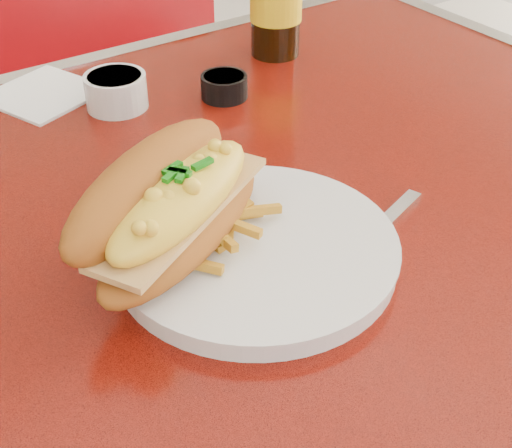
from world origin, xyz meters
TOP-DOWN VIEW (x-y plane):
  - diner_table at (0.00, 0.00)m, footprint 1.23×0.83m
  - booth_bench_far at (0.00, 0.81)m, footprint 1.20×0.51m
  - dinner_plate at (-0.02, -0.11)m, footprint 0.27×0.27m
  - mac_hoagie at (-0.08, -0.07)m, footprint 0.26×0.21m
  - fries_pile at (-0.06, -0.06)m, footprint 0.13×0.13m
  - fork at (0.05, -0.09)m, footprint 0.02×0.13m
  - gravy_ramekin at (0.01, 0.24)m, footprint 0.09×0.09m
  - sauce_cup_right at (0.14, 0.19)m, footprint 0.06×0.06m
  - knife at (0.10, -0.15)m, footprint 0.20×0.08m
  - paper_napkin at (-0.05, 0.33)m, footprint 0.16×0.16m

SIDE VIEW (x-z plane):
  - booth_bench_far at x=0.00m, z-range -0.16..0.74m
  - diner_table at x=0.00m, z-range 0.22..0.99m
  - paper_napkin at x=-0.05m, z-range 0.77..0.77m
  - knife at x=0.10m, z-range 0.77..0.78m
  - dinner_plate at x=-0.02m, z-range 0.77..0.79m
  - sauce_cup_right at x=0.14m, z-range 0.77..0.80m
  - fork at x=0.05m, z-range 0.79..0.79m
  - gravy_ramekin at x=0.01m, z-range 0.77..0.81m
  - fries_pile at x=-0.06m, z-range 0.79..0.82m
  - mac_hoagie at x=-0.08m, z-range 0.78..0.88m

